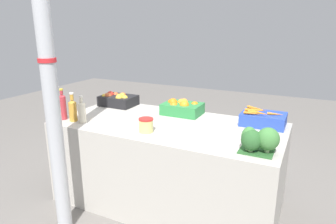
# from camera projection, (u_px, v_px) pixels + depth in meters

# --- Properties ---
(ground_plane) EXTENTS (10.00, 10.00, 0.00)m
(ground_plane) POSITION_uv_depth(u_px,v_px,m) (168.00, 200.00, 2.78)
(ground_plane) COLOR slate
(market_table) EXTENTS (1.93, 0.93, 0.75)m
(market_table) POSITION_uv_depth(u_px,v_px,m) (168.00, 163.00, 2.67)
(market_table) COLOR #B7B2A8
(market_table) RESTS_ON ground_plane
(support_pole) EXTENTS (0.12, 0.12, 2.43)m
(support_pole) POSITION_uv_depth(u_px,v_px,m) (49.00, 77.00, 2.07)
(support_pole) COLOR #B7BABF
(support_pole) RESTS_ON ground_plane
(apple_crate) EXTENTS (0.36, 0.26, 0.14)m
(apple_crate) POSITION_uv_depth(u_px,v_px,m) (118.00, 99.00, 3.12)
(apple_crate) COLOR black
(apple_crate) RESTS_ON market_table
(orange_crate) EXTENTS (0.36, 0.26, 0.14)m
(orange_crate) POSITION_uv_depth(u_px,v_px,m) (181.00, 107.00, 2.82)
(orange_crate) COLOR #2D8442
(orange_crate) RESTS_ON market_table
(carrot_crate) EXTENTS (0.36, 0.26, 0.14)m
(carrot_crate) POSITION_uv_depth(u_px,v_px,m) (263.00, 119.00, 2.50)
(carrot_crate) COLOR #2847B7
(carrot_crate) RESTS_ON market_table
(broccoli_pile) EXTENTS (0.25, 0.19, 0.18)m
(broccoli_pile) POSITION_uv_depth(u_px,v_px,m) (258.00, 139.00, 1.95)
(broccoli_pile) COLOR #2D602D
(broccoli_pile) RESTS_ON market_table
(juice_bottle_ruby) EXTENTS (0.06, 0.06, 0.28)m
(juice_bottle_ruby) POSITION_uv_depth(u_px,v_px,m) (63.00, 106.00, 2.64)
(juice_bottle_ruby) COLOR #B2333D
(juice_bottle_ruby) RESTS_ON market_table
(juice_bottle_amber) EXTENTS (0.07, 0.07, 0.25)m
(juice_bottle_amber) POSITION_uv_depth(u_px,v_px,m) (73.00, 109.00, 2.60)
(juice_bottle_amber) COLOR gold
(juice_bottle_amber) RESTS_ON market_table
(juice_bottle_cloudy) EXTENTS (0.06, 0.06, 0.24)m
(juice_bottle_cloudy) POSITION_uv_depth(u_px,v_px,m) (82.00, 111.00, 2.56)
(juice_bottle_cloudy) COLOR beige
(juice_bottle_cloudy) RESTS_ON market_table
(pickle_jar) EXTENTS (0.12, 0.12, 0.11)m
(pickle_jar) POSITION_uv_depth(u_px,v_px,m) (146.00, 125.00, 2.34)
(pickle_jar) COLOR #D1CC75
(pickle_jar) RESTS_ON market_table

